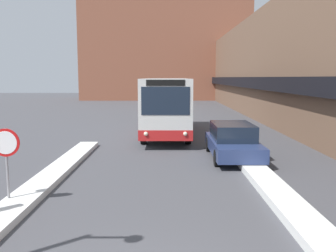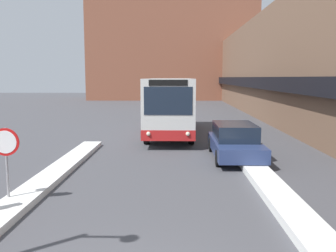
% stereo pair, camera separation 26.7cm
% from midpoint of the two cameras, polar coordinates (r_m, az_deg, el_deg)
% --- Properties ---
extents(building_row_right, '(5.50, 60.00, 8.78)m').
position_cam_midpoint_polar(building_row_right, '(30.46, 18.41, 8.76)').
color(building_row_right, brown).
rests_on(building_row_right, ground_plane).
extents(building_backdrop_far, '(26.00, 8.00, 16.02)m').
position_cam_midpoint_polar(building_backdrop_far, '(60.45, -0.36, 11.72)').
color(building_backdrop_far, brown).
rests_on(building_backdrop_far, ground_plane).
extents(snow_bank_left, '(0.90, 12.66, 0.20)m').
position_cam_midpoint_polar(snow_bank_left, '(13.60, -17.76, -7.26)').
color(snow_bank_left, silver).
rests_on(snow_bank_left, ground_plane).
extents(snow_bank_right, '(0.90, 14.55, 0.24)m').
position_cam_midpoint_polar(snow_bank_right, '(14.14, 12.70, -6.43)').
color(snow_bank_right, silver).
rests_on(snow_bank_right, ground_plane).
extents(city_bus, '(2.61, 10.34, 3.40)m').
position_cam_midpoint_polar(city_bus, '(22.53, -0.46, 3.30)').
color(city_bus, silver).
rests_on(city_bus, ground_plane).
extents(parked_car_front, '(1.93, 4.84, 1.49)m').
position_cam_midpoint_polar(parked_car_front, '(16.33, 9.51, -2.23)').
color(parked_car_front, navy).
rests_on(parked_car_front, ground_plane).
extents(stop_sign, '(0.76, 0.08, 2.11)m').
position_cam_midpoint_polar(stop_sign, '(10.97, -23.94, -3.39)').
color(stop_sign, gray).
rests_on(stop_sign, ground_plane).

